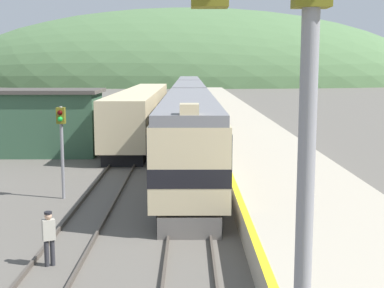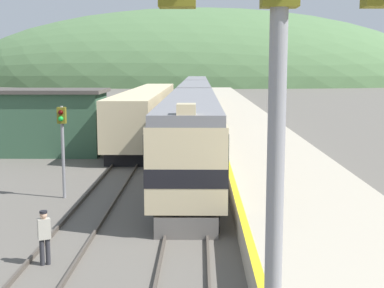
% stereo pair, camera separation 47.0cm
% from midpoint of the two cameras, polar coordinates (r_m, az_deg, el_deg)
% --- Properties ---
extents(track_main, '(1.52, 180.00, 0.16)m').
position_cam_midpoint_polar(track_main, '(72.32, 0.67, 3.78)').
color(track_main, '#4C443D').
rests_on(track_main, ground).
extents(track_siding, '(1.52, 180.00, 0.16)m').
position_cam_midpoint_polar(track_siding, '(72.44, -2.44, 3.78)').
color(track_siding, '#4C443D').
rests_on(track_siding, ground).
extents(platform, '(5.71, 140.00, 0.97)m').
position_cam_midpoint_polar(platform, '(52.55, 5.63, 2.45)').
color(platform, '#B2A893').
rests_on(platform, ground).
extents(distant_hills, '(153.35, 69.01, 47.10)m').
position_cam_midpoint_polar(distant_hills, '(170.42, 0.77, 6.39)').
color(distant_hills, '#517547').
rests_on(distant_hills, ground).
extents(station_shed, '(7.74, 4.51, 4.32)m').
position_cam_midpoint_polar(station_shed, '(36.70, -14.79, 2.35)').
color(station_shed, '#385B42').
rests_on(station_shed, ground).
extents(express_train_lead_car, '(2.85, 21.83, 4.58)m').
position_cam_midpoint_polar(express_train_lead_car, '(28.29, 0.39, 1.18)').
color(express_train_lead_car, black).
rests_on(express_train_lead_car, ground).
extents(carriage_second, '(2.84, 21.25, 4.22)m').
position_cam_midpoint_polar(carriage_second, '(50.85, 0.60, 4.35)').
color(carriage_second, black).
rests_on(carriage_second, ground).
extents(carriage_third, '(2.84, 21.25, 4.22)m').
position_cam_midpoint_polar(carriage_third, '(72.94, 0.67, 5.57)').
color(carriage_third, black).
rests_on(carriage_third, ground).
extents(siding_train, '(2.90, 29.24, 3.87)m').
position_cam_midpoint_polar(siding_train, '(44.95, -4.45, 3.42)').
color(siding_train, black).
rests_on(siding_train, ground).
extents(signal_mast_main, '(3.30, 0.42, 8.48)m').
position_cam_midpoint_polar(signal_mast_main, '(5.99, 11.43, 8.29)').
color(signal_mast_main, gray).
rests_on(signal_mast_main, ground).
extents(signal_post_siding, '(0.36, 0.42, 4.10)m').
position_cam_midpoint_polar(signal_post_siding, '(24.01, -13.13, 1.18)').
color(signal_post_siding, gray).
rests_on(signal_post_siding, ground).
extents(track_worker, '(0.42, 0.35, 1.64)m').
position_cam_midpoint_polar(track_worker, '(16.43, -14.69, -9.33)').
color(track_worker, '#2D2D33').
rests_on(track_worker, ground).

